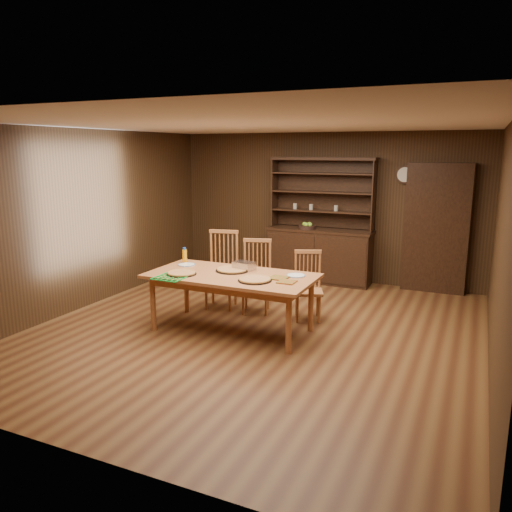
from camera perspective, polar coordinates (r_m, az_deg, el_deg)
The scene contains 20 objects.
floor at distance 6.53m, azimuth -0.07°, elevation -8.53°, with size 6.00×6.00×0.00m, color brown.
room_shell at distance 6.16m, azimuth -0.07°, elevation 5.34°, with size 6.00×6.00×6.00m.
china_hutch at distance 8.87m, azimuth 7.30°, elevation 0.88°, with size 1.84×0.52×2.17m.
doorway at distance 8.59m, azimuth 19.90°, elevation 2.97°, with size 1.00×0.18×2.10m, color #321D10.
wall_clock at distance 8.62m, azimuth 16.66°, elevation 8.90°, with size 0.30×0.05×0.30m.
dining_table at distance 6.35m, azimuth -2.82°, elevation -2.72°, with size 2.12×1.06×0.75m.
chair_left at distance 7.41m, azimuth -3.87°, elevation -1.18°, with size 0.55×0.53×1.14m.
chair_center at distance 7.18m, azimuth 0.07°, elevation -2.00°, with size 0.53×0.52×1.05m.
chair_right at distance 6.91m, azimuth 5.94°, elevation -3.10°, with size 0.50×0.49×0.95m.
pizza_left at distance 6.39m, azimuth -8.51°, elevation -1.94°, with size 0.38×0.38×0.04m.
pizza_right at distance 6.01m, azimuth -0.14°, elevation -2.70°, with size 0.41×0.41×0.04m.
pizza_center at distance 6.51m, azimuth -2.72°, elevation -1.57°, with size 0.44×0.44×0.04m.
cooling_rack at distance 6.25m, azimuth -9.74°, elevation -2.40°, with size 0.35×0.35×0.02m, color green, non-canonical shape.
plate_left at distance 6.88m, azimuth -7.93°, elevation -0.99°, with size 0.23×0.23×0.02m.
plate_right at distance 6.26m, azimuth 4.59°, elevation -2.23°, with size 0.23×0.23×0.02m.
foil_dish at distance 6.56m, azimuth -1.37°, elevation -1.12°, with size 0.27×0.19×0.11m, color silver.
juice_bottle at distance 7.05m, azimuth -8.16°, elevation 0.06°, with size 0.07×0.07×0.21m.
pot_holder_a at distance 5.95m, azimuth 3.56°, elevation -2.97°, with size 0.20×0.20×0.02m, color red.
pot_holder_b at distance 6.13m, azimuth 2.60°, elevation -2.51°, with size 0.22×0.22×0.02m, color red.
fruit_bowl at distance 8.80m, azimuth 5.88°, elevation 3.39°, with size 0.30×0.30×0.12m.
Camera 1 is at (2.53, -5.57, 2.29)m, focal length 35.00 mm.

